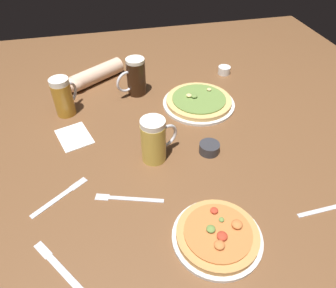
{
  "coord_description": "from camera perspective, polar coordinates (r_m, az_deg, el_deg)",
  "views": [
    {
      "loc": [
        -0.2,
        -0.86,
        0.8
      ],
      "look_at": [
        0.0,
        0.0,
        0.02
      ],
      "focal_mm": 33.3,
      "sensor_mm": 36.0,
      "label": 1
    }
  ],
  "objects": [
    {
      "name": "napkin_folded",
      "position": [
        1.29,
        -16.8,
        1.35
      ],
      "size": [
        0.16,
        0.18,
        0.01
      ],
      "primitive_type": "cube",
      "rotation": [
        0.0,
        0.0,
        0.32
      ],
      "color": "white",
      "rests_on": "ground_plane"
    },
    {
      "name": "fork_spare",
      "position": [
        1.03,
        -7.42,
        -9.85
      ],
      "size": [
        0.22,
        0.09,
        0.01
      ],
      "color": "silver",
      "rests_on": "ground_plane"
    },
    {
      "name": "ground_plane",
      "position": [
        1.2,
        0.0,
        -1.25
      ],
      "size": [
        2.4,
        2.4,
        0.03
      ],
      "primitive_type": "cube",
      "color": "brown"
    },
    {
      "name": "knife_right",
      "position": [
        1.08,
        -19.15,
        -9.05
      ],
      "size": [
        0.18,
        0.14,
        0.01
      ],
      "color": "silver",
      "rests_on": "ground_plane"
    },
    {
      "name": "knife_spare",
      "position": [
        0.94,
        -19.46,
        -20.34
      ],
      "size": [
        0.14,
        0.18,
        0.01
      ],
      "color": "silver",
      "rests_on": "ground_plane"
    },
    {
      "name": "ramekin_sauce",
      "position": [
        1.17,
        7.57,
        -0.74
      ],
      "size": [
        0.08,
        0.08,
        0.04
      ],
      "primitive_type": "cylinder",
      "color": "#333338",
      "rests_on": "ground_plane"
    },
    {
      "name": "beer_mug_amber",
      "position": [
        1.1,
        -2.5,
        0.73
      ],
      "size": [
        0.14,
        0.09,
        0.17
      ],
      "color": "gold",
      "rests_on": "ground_plane"
    },
    {
      "name": "pizza_plate_near",
      "position": [
        0.93,
        9.05,
        -16.16
      ],
      "size": [
        0.26,
        0.26,
        0.05
      ],
      "color": "silver",
      "rests_on": "ground_plane"
    },
    {
      "name": "pizza_plate_far",
      "position": [
        1.42,
        5.65,
        7.73
      ],
      "size": [
        0.32,
        0.32,
        0.05
      ],
      "color": "silver",
      "rests_on": "ground_plane"
    },
    {
      "name": "beer_mug_pale",
      "position": [
        1.47,
        -6.0,
        12.1
      ],
      "size": [
        0.14,
        0.09,
        0.17
      ],
      "color": "black",
      "rests_on": "ground_plane"
    },
    {
      "name": "ramekin_butter",
      "position": [
        1.68,
        10.25,
        13.15
      ],
      "size": [
        0.06,
        0.06,
        0.04
      ],
      "primitive_type": "cylinder",
      "color": "white",
      "rests_on": "ground_plane"
    },
    {
      "name": "beer_mug_dark",
      "position": [
        1.39,
        -18.6,
        8.22
      ],
      "size": [
        0.1,
        0.13,
        0.17
      ],
      "color": "#B27A23",
      "rests_on": "ground_plane"
    },
    {
      "name": "diner_arm",
      "position": [
        1.6,
        -13.83,
        11.9
      ],
      "size": [
        0.3,
        0.23,
        0.08
      ],
      "color": "beige",
      "rests_on": "ground_plane"
    },
    {
      "name": "fork_left",
      "position": [
        1.11,
        27.22,
        -10.46
      ],
      "size": [
        0.2,
        0.03,
        0.01
      ],
      "color": "silver",
      "rests_on": "ground_plane"
    }
  ]
}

